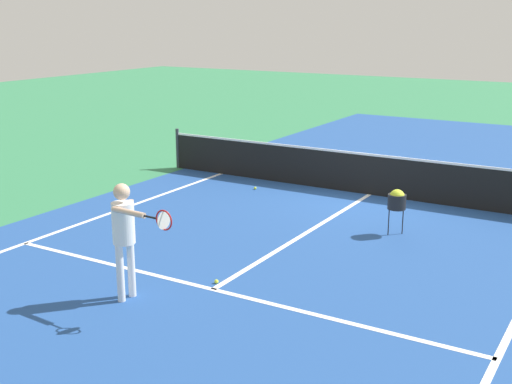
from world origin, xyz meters
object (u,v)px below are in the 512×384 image
tennis_ball_near_net (255,188)px  tennis_ball_mid_court (216,281)px  ball_hopper (397,200)px  player_near (125,228)px  net (370,174)px

tennis_ball_near_net → tennis_ball_mid_court: same height
ball_hopper → player_near: bearing=-115.8°
player_near → tennis_ball_near_net: (-1.65, 6.36, -1.05)m
player_near → ball_hopper: player_near is taller
net → tennis_ball_mid_court: 6.20m
tennis_ball_mid_court → ball_hopper: bearing=67.1°
tennis_ball_near_net → player_near: bearing=-75.5°
net → ball_hopper: 2.89m
player_near → tennis_ball_near_net: player_near is taller
player_near → tennis_ball_mid_court: player_near is taller
net → tennis_ball_near_net: (-2.51, -0.95, -0.46)m
net → player_near: bearing=-96.7°
ball_hopper → tennis_ball_mid_court: (-1.56, -3.70, -0.64)m
net → ball_hopper: bearing=-59.3°
player_near → tennis_ball_near_net: bearing=104.5°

